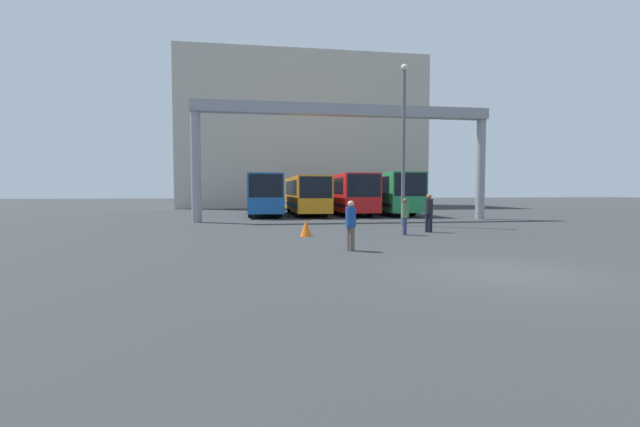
% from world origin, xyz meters
% --- Properties ---
extents(ground_plane, '(200.00, 200.00, 0.00)m').
position_xyz_m(ground_plane, '(0.00, 0.00, 0.00)').
color(ground_plane, '#2D3033').
extents(building_backdrop, '(28.05, 12.00, 17.28)m').
position_xyz_m(building_backdrop, '(0.00, 43.29, 8.64)').
color(building_backdrop, '#B7B2A3').
rests_on(building_backdrop, ground).
extents(overhead_gantry, '(19.24, 0.80, 7.40)m').
position_xyz_m(overhead_gantry, '(0.00, 17.72, 5.90)').
color(overhead_gantry, gray).
rests_on(overhead_gantry, ground).
extents(bus_slot_0, '(2.49, 10.17, 3.14)m').
position_xyz_m(bus_slot_0, '(-5.05, 24.56, 1.81)').
color(bus_slot_0, '#1959A5').
rests_on(bus_slot_0, ground).
extents(bus_slot_1, '(2.47, 11.31, 3.00)m').
position_xyz_m(bus_slot_1, '(-1.68, 25.13, 1.73)').
color(bus_slot_1, orange).
rests_on(bus_slot_1, ground).
extents(bus_slot_2, '(2.61, 11.92, 3.17)m').
position_xyz_m(bus_slot_2, '(1.68, 25.43, 1.83)').
color(bus_slot_2, red).
rests_on(bus_slot_2, ground).
extents(bus_slot_3, '(2.62, 11.21, 3.29)m').
position_xyz_m(bus_slot_3, '(5.05, 25.08, 1.89)').
color(bus_slot_3, '#268C4C').
rests_on(bus_slot_3, ground).
extents(pedestrian_near_left, '(0.33, 0.33, 1.59)m').
position_xyz_m(pedestrian_near_left, '(0.60, 8.58, 0.85)').
color(pedestrian_near_left, navy).
rests_on(pedestrian_near_left, ground).
extents(pedestrian_far_center, '(0.37, 0.37, 1.78)m').
position_xyz_m(pedestrian_far_center, '(2.12, 9.53, 0.95)').
color(pedestrian_far_center, black).
rests_on(pedestrian_far_center, ground).
extents(pedestrian_near_right, '(0.34, 0.34, 1.61)m').
position_xyz_m(pedestrian_near_right, '(-2.85, 4.16, 0.86)').
color(pedestrian_near_right, brown).
rests_on(pedestrian_near_right, ground).
extents(traffic_cone, '(0.50, 0.50, 0.71)m').
position_xyz_m(traffic_cone, '(-3.72, 8.75, 0.35)').
color(traffic_cone, orange).
rests_on(traffic_cone, ground).
extents(lamp_post, '(0.36, 0.36, 8.77)m').
position_xyz_m(lamp_post, '(2.22, 13.26, 4.75)').
color(lamp_post, '#595B60').
rests_on(lamp_post, ground).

